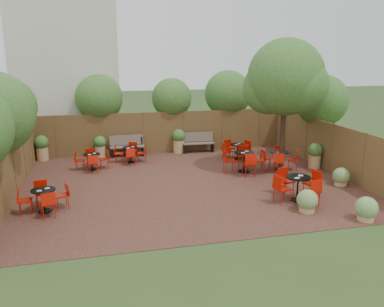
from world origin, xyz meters
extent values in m
plane|color=#354F23|center=(0.00, 0.00, 0.00)|extent=(80.00, 80.00, 0.00)
cube|color=#311914|center=(0.00, 0.00, 0.01)|extent=(12.00, 10.00, 0.02)
cube|color=#4D361C|center=(0.00, 5.00, 1.00)|extent=(12.00, 0.08, 2.00)
cube|color=#4D361C|center=(-6.00, 0.00, 1.00)|extent=(0.08, 10.00, 2.00)
cube|color=#4D361C|center=(6.00, 0.00, 1.00)|extent=(0.08, 10.00, 2.00)
cube|color=beige|center=(-4.50, 8.00, 4.00)|extent=(5.00, 4.00, 8.00)
sphere|color=#336320|center=(-6.60, 3.00, 2.70)|extent=(2.34, 2.34, 2.34)
sphere|color=#336320|center=(-3.00, 5.70, 2.67)|extent=(2.24, 2.24, 2.24)
sphere|color=#336320|center=(0.50, 5.60, 2.59)|extent=(1.97, 1.97, 1.97)
sphere|color=#336320|center=(3.50, 5.80, 2.72)|extent=(2.40, 2.40, 2.40)
sphere|color=#336320|center=(6.60, 2.00, 2.70)|extent=(2.32, 2.32, 2.32)
cylinder|color=black|center=(4.01, 0.45, 2.03)|extent=(0.22, 0.22, 4.02)
sphere|color=#336320|center=(4.01, 0.45, 3.84)|extent=(2.98, 2.98, 2.98)
sphere|color=#336320|center=(3.51, 0.85, 3.40)|extent=(2.08, 2.08, 2.08)
sphere|color=#336320|center=(4.41, 0.05, 3.56)|extent=(2.17, 2.17, 2.17)
cube|color=brown|center=(-1.86, 4.55, 0.48)|extent=(1.62, 0.56, 0.05)
cube|color=brown|center=(-1.86, 4.76, 0.76)|extent=(1.60, 0.21, 0.48)
cube|color=black|center=(-2.58, 4.55, 0.23)|extent=(0.09, 0.48, 0.42)
cube|color=black|center=(-1.13, 4.55, 0.23)|extent=(0.09, 0.48, 0.42)
cube|color=brown|center=(1.62, 4.55, 0.47)|extent=(1.57, 0.51, 0.05)
cube|color=brown|center=(1.62, 4.76, 0.74)|extent=(1.56, 0.16, 0.47)
cube|color=black|center=(0.91, 4.55, 0.23)|extent=(0.08, 0.47, 0.41)
cube|color=black|center=(2.32, 4.55, 0.23)|extent=(0.08, 0.47, 0.41)
cylinder|color=black|center=(2.56, 0.82, 0.04)|extent=(0.49, 0.49, 0.03)
cylinder|color=black|center=(2.56, 0.82, 0.43)|extent=(0.06, 0.06, 0.78)
cylinder|color=black|center=(2.56, 0.82, 0.83)|extent=(0.84, 0.84, 0.03)
cube|color=white|center=(2.69, 0.91, 0.86)|extent=(0.17, 0.14, 0.02)
cube|color=white|center=(2.45, 0.69, 0.86)|extent=(0.17, 0.14, 0.02)
cylinder|color=black|center=(4.13, 0.84, 0.04)|extent=(0.45, 0.45, 0.03)
cylinder|color=black|center=(4.13, 0.84, 0.40)|extent=(0.05, 0.05, 0.71)
cylinder|color=black|center=(4.13, 0.84, 0.76)|extent=(0.77, 0.77, 0.03)
cube|color=white|center=(4.25, 0.92, 0.78)|extent=(0.17, 0.15, 0.02)
cube|color=white|center=(4.02, 0.72, 0.78)|extent=(0.17, 0.15, 0.02)
cylinder|color=black|center=(3.08, -2.70, 0.04)|extent=(0.48, 0.48, 0.03)
cylinder|color=black|center=(3.08, -2.70, 0.42)|extent=(0.05, 0.05, 0.76)
cylinder|color=black|center=(3.08, -2.70, 0.81)|extent=(0.83, 0.83, 0.03)
cube|color=white|center=(3.21, -2.61, 0.84)|extent=(0.16, 0.12, 0.02)
cube|color=white|center=(2.97, -2.83, 0.84)|extent=(0.16, 0.12, 0.02)
cylinder|color=black|center=(-3.46, 2.62, 0.03)|extent=(0.40, 0.40, 0.03)
cylinder|color=black|center=(-3.46, 2.62, 0.35)|extent=(0.05, 0.05, 0.63)
cylinder|color=black|center=(-3.46, 2.62, 0.68)|extent=(0.69, 0.69, 0.03)
cube|color=white|center=(-3.35, 2.69, 0.70)|extent=(0.13, 0.10, 0.01)
cube|color=white|center=(-3.55, 2.51, 0.70)|extent=(0.13, 0.10, 0.01)
cylinder|color=black|center=(-1.80, 3.43, 0.03)|extent=(0.40, 0.40, 0.03)
cylinder|color=black|center=(-1.80, 3.43, 0.36)|extent=(0.05, 0.05, 0.64)
cylinder|color=black|center=(-1.80, 3.43, 0.68)|extent=(0.69, 0.69, 0.03)
cube|color=white|center=(-1.69, 3.50, 0.70)|extent=(0.14, 0.11, 0.01)
cube|color=white|center=(-1.89, 3.32, 0.70)|extent=(0.14, 0.11, 0.01)
cylinder|color=black|center=(-4.88, -1.76, 0.03)|extent=(0.42, 0.42, 0.03)
cylinder|color=black|center=(-4.88, -1.76, 0.37)|extent=(0.05, 0.05, 0.67)
cylinder|color=black|center=(-4.88, -1.76, 0.72)|extent=(0.72, 0.72, 0.03)
cube|color=white|center=(-4.77, -1.69, 0.74)|extent=(0.15, 0.12, 0.01)
cube|color=white|center=(-4.98, -1.88, 0.74)|extent=(0.15, 0.12, 0.01)
cylinder|color=black|center=(3.00, 2.84, 0.03)|extent=(0.41, 0.41, 0.03)
cylinder|color=black|center=(3.00, 2.84, 0.36)|extent=(0.05, 0.05, 0.65)
cylinder|color=black|center=(3.00, 2.84, 0.70)|extent=(0.71, 0.71, 0.03)
cube|color=white|center=(3.11, 2.92, 0.72)|extent=(0.16, 0.14, 0.01)
cube|color=white|center=(2.90, 2.73, 0.72)|extent=(0.16, 0.14, 0.01)
cylinder|color=tan|center=(-3.09, 4.62, 0.29)|extent=(0.46, 0.46, 0.53)
sphere|color=#336320|center=(-3.09, 4.62, 0.76)|extent=(0.56, 0.56, 0.56)
cylinder|color=tan|center=(0.65, 4.70, 0.32)|extent=(0.53, 0.53, 0.60)
sphere|color=#336320|center=(0.65, 4.70, 0.86)|extent=(0.63, 0.63, 0.63)
cylinder|color=tan|center=(-5.65, 4.70, 0.32)|extent=(0.52, 0.52, 0.60)
sphere|color=#336320|center=(-5.65, 4.70, 0.86)|extent=(0.63, 0.63, 0.63)
cylinder|color=tan|center=(5.65, 0.64, 0.30)|extent=(0.49, 0.49, 0.56)
sphere|color=#336320|center=(5.65, 0.64, 0.80)|extent=(0.59, 0.59, 0.59)
cylinder|color=tan|center=(4.21, -4.65, 0.13)|extent=(0.48, 0.48, 0.22)
sphere|color=#688D49|center=(4.21, -4.65, 0.40)|extent=(0.65, 0.65, 0.65)
cylinder|color=tan|center=(2.90, -3.65, 0.13)|extent=(0.47, 0.47, 0.21)
sphere|color=#688D49|center=(2.90, -3.65, 0.39)|extent=(0.64, 0.64, 0.64)
cylinder|color=tan|center=(5.38, -1.66, 0.12)|extent=(0.45, 0.45, 0.21)
sphere|color=#688D49|center=(5.38, -1.66, 0.38)|extent=(0.62, 0.62, 0.62)
camera|label=1|loc=(-3.21, -13.92, 4.69)|focal=37.38mm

